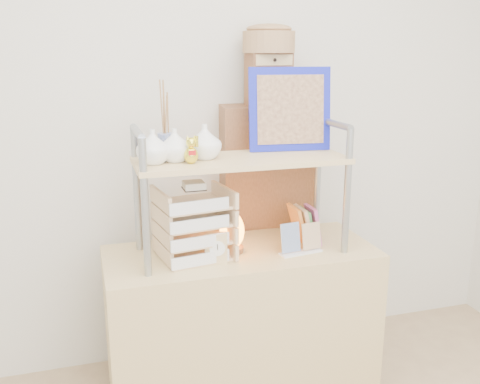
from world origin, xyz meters
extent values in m
cube|color=silver|center=(0.00, 1.70, 1.30)|extent=(3.40, 0.02, 2.60)
cube|color=tan|center=(0.00, 1.20, 0.38)|extent=(1.20, 0.50, 0.75)
cube|color=brown|center=(0.24, 1.57, 0.68)|extent=(0.48, 0.29, 1.35)
cylinder|color=#939AA1|center=(-0.43, 1.05, 1.02)|extent=(0.03, 0.03, 0.55)
cylinder|color=#939AA1|center=(-0.43, 1.35, 1.02)|extent=(0.03, 0.03, 0.55)
cylinder|color=#939AA1|center=(-0.43, 1.20, 1.30)|extent=(0.03, 0.30, 0.03)
cylinder|color=#939AA1|center=(0.43, 1.05, 1.02)|extent=(0.03, 0.03, 0.55)
cylinder|color=#939AA1|center=(0.43, 1.35, 1.02)|extent=(0.03, 0.03, 0.55)
cylinder|color=#939AA1|center=(0.43, 1.20, 1.30)|extent=(0.03, 0.30, 0.03)
cube|color=#DAB275|center=(0.00, 1.20, 1.16)|extent=(0.90, 0.34, 0.02)
imported|color=white|center=(-0.37, 1.18, 1.24)|extent=(0.13, 0.13, 0.14)
imported|color=white|center=(-0.28, 1.20, 1.24)|extent=(0.13, 0.13, 0.14)
imported|color=white|center=(-0.15, 1.22, 1.24)|extent=(0.14, 0.14, 0.15)
cylinder|color=#2541A2|center=(-0.30, 1.32, 1.22)|extent=(0.07, 0.07, 0.10)
cube|color=#121AAF|center=(0.26, 1.30, 1.36)|extent=(0.37, 0.10, 0.37)
cube|color=brown|center=(0.26, 1.29, 1.36)|extent=(0.31, 0.07, 0.30)
cube|color=#C05491|center=(0.34, 1.20, 0.83)|extent=(0.05, 0.12, 0.17)
cube|color=#509F4F|center=(0.32, 1.22, 0.83)|extent=(0.05, 0.12, 0.17)
cube|color=tan|center=(0.30, 1.20, 0.83)|extent=(0.06, 0.13, 0.17)
cube|color=orange|center=(0.28, 1.22, 0.83)|extent=(0.06, 0.14, 0.17)
cube|color=#D4B17F|center=(-0.21, 1.20, 0.76)|extent=(0.31, 0.29, 0.01)
cube|color=white|center=(-0.21, 1.07, 0.78)|extent=(0.25, 0.05, 0.05)
cube|color=#D4B17F|center=(-0.21, 1.20, 0.83)|extent=(0.31, 0.29, 0.01)
cube|color=white|center=(-0.21, 1.07, 0.86)|extent=(0.25, 0.05, 0.05)
cube|color=#D4B17F|center=(-0.21, 1.20, 0.91)|extent=(0.31, 0.29, 0.01)
cube|color=white|center=(-0.21, 1.07, 0.93)|extent=(0.25, 0.05, 0.05)
cube|color=#D4B17F|center=(-0.21, 1.20, 0.98)|extent=(0.31, 0.29, 0.01)
cube|color=white|center=(-0.21, 1.07, 1.01)|extent=(0.25, 0.05, 0.05)
cube|color=beige|center=(-0.21, 1.18, 1.07)|extent=(0.08, 0.08, 0.03)
cylinder|color=brown|center=(-0.04, 1.20, 0.76)|extent=(0.10, 0.10, 0.02)
ellipsoid|color=orange|center=(-0.04, 1.20, 0.85)|extent=(0.12, 0.11, 0.16)
cube|color=#DAB275|center=(-0.14, 1.10, 0.82)|extent=(0.10, 0.06, 0.13)
cylinder|color=white|center=(-0.14, 1.08, 0.82)|extent=(0.06, 0.02, 0.07)
cube|color=white|center=(0.24, 1.10, 0.75)|extent=(0.20, 0.08, 0.01)
cube|color=navy|center=(0.19, 1.10, 0.83)|extent=(0.09, 0.04, 0.13)
cube|color=tan|center=(0.30, 1.11, 0.82)|extent=(0.09, 0.04, 0.12)
cube|color=brown|center=(0.24, 1.55, 1.48)|extent=(0.20, 0.15, 0.25)
cube|color=#DAB275|center=(0.24, 1.47, 1.38)|extent=(0.18, 0.01, 0.05)
cube|color=#DAB275|center=(0.24, 1.47, 1.44)|extent=(0.18, 0.01, 0.05)
cube|color=#DAB275|center=(0.24, 1.47, 1.51)|extent=(0.18, 0.01, 0.05)
cube|color=#DAB275|center=(0.24, 1.47, 1.57)|extent=(0.18, 0.01, 0.05)
cylinder|color=#8F6541|center=(0.24, 1.55, 1.65)|extent=(0.25, 0.25, 0.10)
camera|label=1|loc=(-0.65, -0.93, 1.62)|focal=40.00mm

